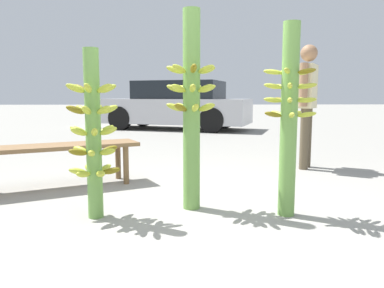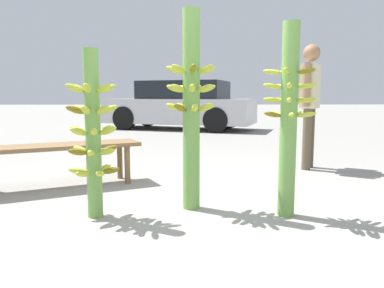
{
  "view_description": "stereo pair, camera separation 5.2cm",
  "coord_description": "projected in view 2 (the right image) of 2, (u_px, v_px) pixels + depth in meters",
  "views": [
    {
      "loc": [
        -0.09,
        -2.65,
        0.93
      ],
      "look_at": [
        0.04,
        0.54,
        0.53
      ],
      "focal_mm": 35.0,
      "sensor_mm": 36.0,
      "label": 1
    },
    {
      "loc": [
        -0.03,
        -2.65,
        0.93
      ],
      "look_at": [
        0.04,
        0.54,
        0.53
      ],
      "focal_mm": 35.0,
      "sensor_mm": 36.0,
      "label": 2
    }
  ],
  "objects": [
    {
      "name": "banana_stalk_left",
      "position": [
        93.0,
        133.0,
        2.84
      ],
      "size": [
        0.4,
        0.4,
        1.29
      ],
      "color": "#6B9E47",
      "rests_on": "ground_plane"
    },
    {
      "name": "banana_stalk_right",
      "position": [
        289.0,
        117.0,
        2.86
      ],
      "size": [
        0.4,
        0.41,
        1.49
      ],
      "color": "#6B9E47",
      "rests_on": "ground_plane"
    },
    {
      "name": "vendor_person",
      "position": [
        310.0,
        95.0,
        4.76
      ],
      "size": [
        0.38,
        0.56,
        1.58
      ],
      "rotation": [
        0.0,
        0.0,
        -2.1
      ],
      "color": "brown",
      "rests_on": "ground_plane"
    },
    {
      "name": "banana_stalk_center",
      "position": [
        191.0,
        107.0,
        3.04
      ],
      "size": [
        0.43,
        0.43,
        1.62
      ],
      "color": "#6B9E47",
      "rests_on": "ground_plane"
    },
    {
      "name": "ground_plane",
      "position": [
        188.0,
        224.0,
        2.75
      ],
      "size": [
        80.0,
        80.0,
        0.0
      ],
      "primitive_type": "plane",
      "color": "gray"
    },
    {
      "name": "parked_car",
      "position": [
        180.0,
        106.0,
        10.63
      ],
      "size": [
        4.56,
        3.02,
        1.36
      ],
      "rotation": [
        0.0,
        0.0,
        1.22
      ],
      "color": "#B7B7BC",
      "rests_on": "ground_plane"
    },
    {
      "name": "market_bench",
      "position": [
        61.0,
        150.0,
        3.82
      ],
      "size": [
        1.62,
        1.05,
        0.45
      ],
      "rotation": [
        0.0,
        0.0,
        0.44
      ],
      "color": "brown",
      "rests_on": "ground_plane"
    }
  ]
}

